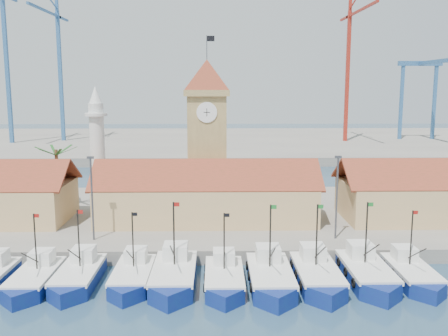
{
  "coord_description": "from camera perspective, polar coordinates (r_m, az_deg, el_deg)",
  "views": [
    {
      "loc": [
        1.01,
        -39.73,
        17.71
      ],
      "look_at": [
        2.07,
        18.0,
        8.27
      ],
      "focal_mm": 40.0,
      "sensor_mm": 36.0,
      "label": 1
    }
  ],
  "objects": [
    {
      "name": "lamp_posts",
      "position": [
        52.94,
        -1.58,
        -2.97
      ],
      "size": [
        80.7,
        0.25,
        9.03
      ],
      "color": "#3F3F44",
      "rests_on": "quay"
    },
    {
      "name": "boat_4",
      "position": [
        45.96,
        -5.77,
        -12.33
      ],
      "size": [
        3.83,
        10.5,
        7.94
      ],
      "color": "navy",
      "rests_on": "ground"
    },
    {
      "name": "boat_2",
      "position": [
        47.71,
        -16.36,
        -11.94
      ],
      "size": [
        3.47,
        9.5,
        7.19
      ],
      "color": "navy",
      "rests_on": "ground"
    },
    {
      "name": "terminal",
      "position": [
        150.66,
        -1.43,
        2.92
      ],
      "size": [
        240.0,
        80.0,
        2.0
      ],
      "primitive_type": "cube",
      "color": "gray",
      "rests_on": "ground"
    },
    {
      "name": "boat_3",
      "position": [
        46.66,
        -10.43,
        -12.23
      ],
      "size": [
        3.35,
        9.18,
        6.94
      ],
      "color": "navy",
      "rests_on": "ground"
    },
    {
      "name": "boat_6",
      "position": [
        45.56,
        5.37,
        -12.53
      ],
      "size": [
        3.76,
        10.31,
        7.8
      ],
      "color": "navy",
      "rests_on": "ground"
    },
    {
      "name": "boat_5",
      "position": [
        45.33,
        0.04,
        -12.72
      ],
      "size": [
        3.39,
        9.29,
        7.03
      ],
      "color": "navy",
      "rests_on": "ground"
    },
    {
      "name": "boat_1",
      "position": [
        48.38,
        -20.87,
        -11.91
      ],
      "size": [
        3.36,
        9.21,
        6.97
      ],
      "color": "navy",
      "rests_on": "ground"
    },
    {
      "name": "boat_9",
      "position": [
        49.48,
        20.76,
        -11.42
      ],
      "size": [
        3.37,
        9.22,
        6.98
      ],
      "color": "navy",
      "rests_on": "ground"
    },
    {
      "name": "crane_blue_far",
      "position": [
        152.17,
        -23.89,
        12.69
      ],
      "size": [
        1.0,
        33.03,
        48.27
      ],
      "color": "#316398",
      "rests_on": "terminal"
    },
    {
      "name": "quay",
      "position": [
        65.96,
        -1.9,
        -5.62
      ],
      "size": [
        140.0,
        32.0,
        1.5
      ],
      "primitive_type": "cube",
      "color": "gray",
      "rests_on": "ground"
    },
    {
      "name": "clock_tower",
      "position": [
        65.99,
        -1.93,
        4.28
      ],
      "size": [
        5.8,
        5.8,
        22.7
      ],
      "color": "tan",
      "rests_on": "quay"
    },
    {
      "name": "minaret",
      "position": [
        70.06,
        -14.27,
        2.46
      ],
      "size": [
        3.0,
        3.0,
        16.3
      ],
      "color": "silver",
      "rests_on": "quay"
    },
    {
      "name": "crane_red_right",
      "position": [
        148.32,
        14.18,
        12.32
      ],
      "size": [
        1.0,
        34.6,
        43.44
      ],
      "color": "#A22519",
      "rests_on": "terminal"
    },
    {
      "name": "boat_7",
      "position": [
        46.58,
        10.65,
        -12.17
      ],
      "size": [
        3.72,
        10.19,
        7.71
      ],
      "color": "navy",
      "rests_on": "ground"
    },
    {
      "name": "hall_center",
      "position": [
        61.3,
        -1.97,
        -3.66
      ],
      "size": [
        27.04,
        10.13,
        7.61
      ],
      "color": "tan",
      "rests_on": "quay"
    },
    {
      "name": "palm_tree",
      "position": [
        69.96,
        -18.52,
        -0.63
      ],
      "size": [
        5.6,
        5.03,
        8.39
      ],
      "color": "brown",
      "rests_on": "quay"
    },
    {
      "name": "crane_blue_near",
      "position": [
        153.26,
        -18.45,
        11.99
      ],
      "size": [
        1.0,
        32.97,
        43.53
      ],
      "color": "#316398",
      "rests_on": "terminal"
    },
    {
      "name": "ground",
      "position": [
        43.51,
        -2.37,
        -14.74
      ],
      "size": [
        400.0,
        400.0,
        0.0
      ],
      "primitive_type": "plane",
      "color": "#1D334E",
      "rests_on": "ground"
    },
    {
      "name": "gantry",
      "position": [
        158.59,
        21.88,
        9.47
      ],
      "size": [
        13.0,
        22.0,
        23.2
      ],
      "color": "#316398",
      "rests_on": "terminal"
    },
    {
      "name": "boat_8",
      "position": [
        48.13,
        16.09,
        -11.66
      ],
      "size": [
        3.75,
        10.28,
        7.78
      ],
      "color": "navy",
      "rests_on": "ground"
    }
  ]
}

